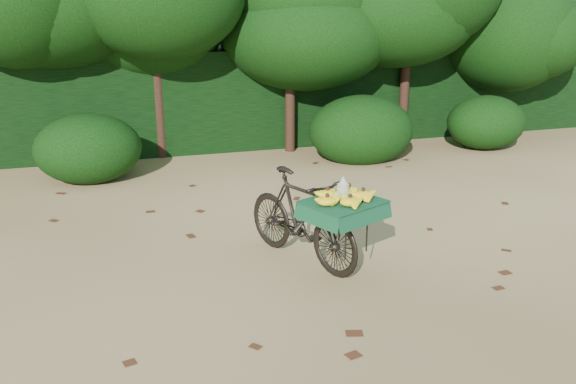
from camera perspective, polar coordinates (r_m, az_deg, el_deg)
name	(u,v)px	position (r m, az deg, el deg)	size (l,w,h in m)	color
ground	(394,269)	(6.46, 9.92, -7.12)	(80.00, 80.00, 0.00)	tan
vendor_bicycle	(303,217)	(6.36, 1.39, -2.33)	(1.22, 1.81, 1.00)	black
hedge_backdrop	(249,95)	(11.95, -3.69, 9.08)	(26.00, 1.80, 1.80)	black
tree_row	(222,39)	(10.92, -6.20, 14.01)	(14.50, 2.00, 4.00)	black
bush_clumps	(306,137)	(10.28, 1.73, 5.15)	(8.80, 1.70, 0.90)	black
leaf_litter	(368,246)	(6.99, 7.52, -4.99)	(7.00, 7.30, 0.01)	#462412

